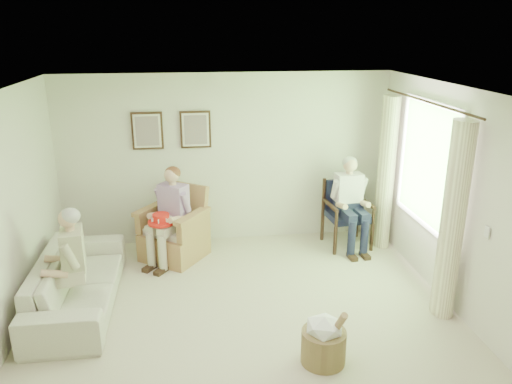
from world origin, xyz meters
TOP-DOWN VIEW (x-y plane):
  - floor at (0.00, 0.00)m, footprint 5.50×5.50m
  - back_wall at (0.00, 2.75)m, footprint 5.00×0.04m
  - right_wall at (2.50, 0.00)m, footprint 0.04×5.50m
  - ceiling at (0.00, 0.00)m, footprint 5.00×5.50m
  - window at (2.46, 1.20)m, footprint 0.13×2.50m
  - curtain_left at (2.33, 0.22)m, footprint 0.34×0.34m
  - curtain_right at (2.33, 2.18)m, footprint 0.34×0.34m
  - framed_print_left at (-1.15, 2.71)m, footprint 0.45×0.05m
  - framed_print_right at (-0.45, 2.71)m, footprint 0.45×0.05m
  - wicker_armchair at (-0.83, 2.19)m, footprint 0.82×0.81m
  - wood_armchair at (1.79, 2.32)m, footprint 0.64×0.60m
  - sofa at (-1.95, 0.97)m, footprint 2.20×0.86m
  - person_wicker at (-0.83, 2.05)m, footprint 0.40×0.63m
  - person_dark at (1.79, 2.15)m, footprint 0.40×0.63m
  - person_sofa at (-1.95, 0.72)m, footprint 0.42×0.62m
  - red_hat at (-0.98, 1.89)m, footprint 0.37×0.37m
  - hatbox at (0.70, -0.49)m, footprint 0.50×0.50m

SIDE VIEW (x-z plane):
  - floor at x=0.00m, z-range 0.00..0.00m
  - hatbox at x=0.70m, z-range -0.07..0.59m
  - sofa at x=-1.95m, z-range 0.00..0.64m
  - wicker_armchair at x=-0.83m, z-range -0.19..0.85m
  - wood_armchair at x=1.79m, z-range 0.05..1.04m
  - red_hat at x=-0.98m, z-range 0.63..0.77m
  - person_sofa at x=-1.95m, z-range 0.10..1.39m
  - person_wicker at x=-0.83m, z-range 0.11..1.47m
  - person_dark at x=1.79m, z-range 0.12..1.50m
  - curtain_left at x=2.33m, z-range 0.00..2.30m
  - curtain_right at x=2.33m, z-range 0.00..2.30m
  - back_wall at x=0.00m, z-range 0.00..2.60m
  - right_wall at x=2.50m, z-range 0.00..2.60m
  - window at x=2.46m, z-range 0.77..2.40m
  - framed_print_left at x=-1.15m, z-range 1.51..2.06m
  - framed_print_right at x=-0.45m, z-range 1.51..2.06m
  - ceiling at x=0.00m, z-range 2.59..2.61m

